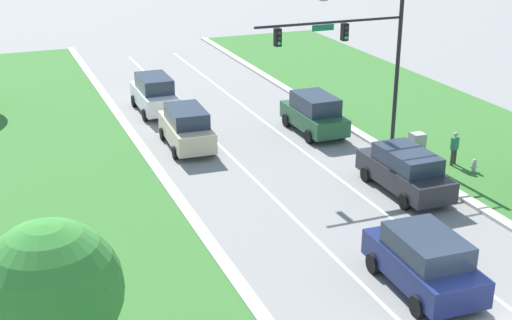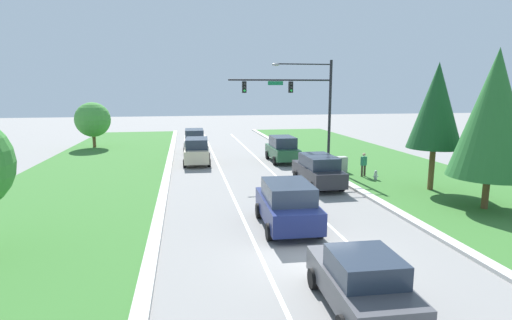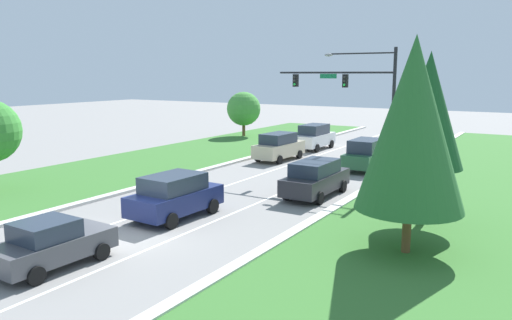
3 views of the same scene
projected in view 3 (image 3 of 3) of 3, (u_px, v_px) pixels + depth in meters
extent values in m
plane|color=gray|center=(125.00, 237.00, 20.13)|extent=(160.00, 160.00, 0.00)
cube|color=beige|center=(243.00, 262.00, 17.22)|extent=(0.50, 90.00, 0.15)
cube|color=beige|center=(37.00, 215.00, 23.00)|extent=(0.50, 90.00, 0.15)
cube|color=#38702D|center=(394.00, 298.00, 14.54)|extent=(10.00, 90.00, 0.08)
cube|color=white|center=(94.00, 230.00, 21.05)|extent=(0.14, 81.00, 0.01)
cube|color=white|center=(159.00, 245.00, 19.20)|extent=(0.14, 81.00, 0.01)
cylinder|color=black|center=(393.00, 117.00, 29.16)|extent=(0.20, 0.20, 8.02)
cylinder|color=black|center=(334.00, 73.00, 30.64)|extent=(7.50, 0.12, 0.12)
cube|color=#147042|center=(328.00, 76.00, 30.87)|extent=(1.10, 0.04, 0.28)
cylinder|color=black|center=(361.00, 53.00, 29.58)|extent=(4.13, 0.09, 0.09)
ellipsoid|color=gray|center=(329.00, 55.00, 30.65)|extent=(0.56, 0.28, 0.20)
cube|color=black|center=(345.00, 81.00, 30.34)|extent=(0.28, 0.32, 0.80)
sphere|color=#2D2D2D|center=(344.00, 77.00, 30.16)|extent=(0.16, 0.16, 0.16)
sphere|color=#2D2D2D|center=(344.00, 81.00, 30.20)|extent=(0.16, 0.16, 0.16)
sphere|color=#23D647|center=(344.00, 85.00, 30.24)|extent=(0.16, 0.16, 0.16)
cube|color=black|center=(296.00, 80.00, 32.07)|extent=(0.28, 0.32, 0.80)
sphere|color=#2D2D2D|center=(295.00, 77.00, 31.88)|extent=(0.16, 0.16, 0.16)
sphere|color=#2D2D2D|center=(295.00, 80.00, 31.92)|extent=(0.16, 0.16, 0.16)
sphere|color=#23D647|center=(294.00, 84.00, 31.96)|extent=(0.16, 0.16, 0.16)
cube|color=white|center=(315.00, 140.00, 43.39)|extent=(1.94, 4.87, 0.99)
cube|color=#283342|center=(314.00, 129.00, 43.14)|extent=(1.73, 2.93, 0.84)
cylinder|color=black|center=(331.00, 144.00, 44.25)|extent=(0.25, 0.70, 0.69)
cylinder|color=black|center=(312.00, 143.00, 45.21)|extent=(0.25, 0.70, 0.69)
cylinder|color=black|center=(317.00, 148.00, 41.74)|extent=(0.25, 0.70, 0.69)
cylinder|color=black|center=(297.00, 147.00, 42.70)|extent=(0.25, 0.70, 0.69)
cube|color=#235633|center=(366.00, 158.00, 34.06)|extent=(1.95, 4.70, 0.89)
cube|color=#283342|center=(366.00, 146.00, 33.82)|extent=(1.75, 2.82, 0.87)
cylinder|color=black|center=(386.00, 163.00, 34.88)|extent=(0.24, 0.72, 0.72)
cylinder|color=black|center=(360.00, 160.00, 35.85)|extent=(0.24, 0.72, 0.72)
cylinder|color=black|center=(373.00, 169.00, 32.43)|extent=(0.24, 0.72, 0.72)
cylinder|color=black|center=(345.00, 167.00, 33.40)|extent=(0.24, 0.72, 0.72)
cube|color=navy|center=(175.00, 200.00, 22.76)|extent=(2.26, 4.64, 0.91)
cube|color=#283342|center=(173.00, 183.00, 22.53)|extent=(1.99, 2.81, 0.75)
cylinder|color=black|center=(213.00, 206.00, 23.45)|extent=(0.26, 0.70, 0.70)
cylinder|color=black|center=(180.00, 200.00, 24.56)|extent=(0.26, 0.70, 0.70)
cylinder|color=black|center=(171.00, 221.00, 21.12)|extent=(0.26, 0.70, 0.70)
cylinder|color=black|center=(137.00, 214.00, 22.23)|extent=(0.26, 0.70, 0.70)
cube|color=beige|center=(279.00, 149.00, 37.90)|extent=(2.13, 4.90, 0.99)
cube|color=#283342|center=(278.00, 138.00, 37.66)|extent=(1.84, 2.97, 0.77)
cylinder|color=black|center=(299.00, 154.00, 38.69)|extent=(0.27, 0.66, 0.65)
cylinder|color=black|center=(279.00, 152.00, 39.72)|extent=(0.27, 0.66, 0.65)
cylinder|color=black|center=(279.00, 160.00, 36.26)|extent=(0.27, 0.66, 0.65)
cylinder|color=black|center=(258.00, 157.00, 37.28)|extent=(0.27, 0.66, 0.65)
cube|color=#28282D|center=(316.00, 182.00, 26.76)|extent=(1.92, 5.09, 0.89)
cube|color=#283342|center=(315.00, 168.00, 26.52)|extent=(1.72, 3.05, 0.71)
cylinder|color=black|center=(343.00, 186.00, 27.69)|extent=(0.24, 0.66, 0.66)
cylinder|color=black|center=(312.00, 183.00, 28.65)|extent=(0.24, 0.66, 0.66)
cylinder|color=black|center=(320.00, 198.00, 25.03)|extent=(0.24, 0.66, 0.66)
cylinder|color=black|center=(286.00, 194.00, 25.99)|extent=(0.24, 0.66, 0.66)
cube|color=#4C4C51|center=(53.00, 247.00, 16.98)|extent=(2.00, 4.17, 0.73)
cube|color=#283342|center=(45.00, 230.00, 16.66)|extent=(1.74, 1.91, 0.63)
cylinder|color=black|center=(101.00, 252.00, 17.59)|extent=(0.26, 0.62, 0.61)
cylinder|color=black|center=(69.00, 242.00, 18.58)|extent=(0.26, 0.62, 0.61)
cylinder|color=black|center=(36.00, 276.00, 15.50)|extent=(0.26, 0.62, 0.61)
cylinder|color=black|center=(3.00, 264.00, 16.48)|extent=(0.26, 0.62, 0.61)
cube|color=#9E9E99|center=(390.00, 180.00, 28.24)|extent=(0.70, 0.60, 1.15)
cylinder|color=#42382D|center=(393.00, 190.00, 26.32)|extent=(0.14, 0.14, 0.84)
cylinder|color=#42382D|center=(398.00, 191.00, 26.28)|extent=(0.14, 0.14, 0.84)
cube|color=#287556|center=(396.00, 177.00, 26.18)|extent=(0.43, 0.35, 0.60)
sphere|color=tan|center=(396.00, 169.00, 26.10)|extent=(0.22, 0.22, 0.22)
cylinder|color=#B7B7BC|center=(396.00, 198.00, 25.22)|extent=(0.20, 0.20, 0.55)
sphere|color=#B7B7BC|center=(396.00, 192.00, 25.16)|extent=(0.18, 0.18, 0.18)
cylinder|color=#B7B7BC|center=(394.00, 198.00, 25.28)|extent=(0.10, 0.09, 0.09)
cylinder|color=#B7B7BC|center=(399.00, 198.00, 25.16)|extent=(0.10, 0.09, 0.09)
cylinder|color=brown|center=(423.00, 196.00, 21.53)|extent=(0.32, 0.32, 2.55)
cone|color=#194C23|center=(428.00, 110.00, 20.89)|extent=(3.06, 3.06, 4.89)
cylinder|color=brown|center=(407.00, 232.00, 18.09)|extent=(0.32, 0.32, 1.70)
cone|color=#28662D|center=(412.00, 124.00, 17.42)|extent=(3.84, 3.84, 6.15)
cylinder|color=brown|center=(244.00, 129.00, 52.10)|extent=(0.32, 0.32, 1.60)
sphere|color=#47933D|center=(244.00, 109.00, 51.74)|extent=(3.50, 3.50, 3.50)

